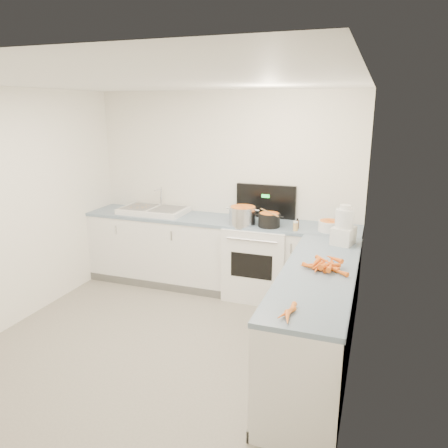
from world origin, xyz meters
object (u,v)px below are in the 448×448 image
(sink, at_px, (154,210))
(mixing_bowl, at_px, (330,226))
(stove, at_px, (259,259))
(black_pot, at_px, (269,221))
(extract_bottle, at_px, (297,224))
(spice_jar, at_px, (295,227))
(steel_pot, at_px, (243,216))
(food_processor, at_px, (344,227))

(sink, relative_size, mixing_bowl, 3.35)
(stove, height_order, sink, stove)
(black_pot, height_order, extract_bottle, black_pot)
(sink, relative_size, spice_jar, 9.29)
(steel_pot, bearing_deg, stove, 39.52)
(mixing_bowl, height_order, extract_bottle, mixing_bowl)
(extract_bottle, bearing_deg, steel_pot, -176.86)
(steel_pot, xyz_separation_m, food_processor, (1.20, -0.39, 0.08))
(sink, distance_m, black_pot, 1.61)
(sink, relative_size, extract_bottle, 8.78)
(black_pot, height_order, spice_jar, black_pot)
(steel_pot, relative_size, extract_bottle, 3.30)
(spice_jar, height_order, food_processor, food_processor)
(mixing_bowl, height_order, food_processor, food_processor)
(black_pot, relative_size, food_processor, 0.62)
(steel_pot, height_order, food_processor, food_processor)
(mixing_bowl, bearing_deg, food_processor, -67.29)
(steel_pot, distance_m, food_processor, 1.26)
(steel_pot, bearing_deg, spice_jar, -5.19)
(black_pot, xyz_separation_m, food_processor, (0.87, -0.40, 0.11))
(sink, bearing_deg, steel_pot, -7.01)
(steel_pot, height_order, mixing_bowl, steel_pot)
(sink, height_order, extract_bottle, sink)
(black_pot, bearing_deg, steel_pot, -178.87)
(extract_bottle, bearing_deg, sink, 176.39)
(sink, xyz_separation_m, mixing_bowl, (2.29, -0.10, 0.02))
(extract_bottle, bearing_deg, spice_jar, -91.83)
(stove, xyz_separation_m, food_processor, (1.03, -0.53, 0.64))
(food_processor, bearing_deg, spice_jar, 149.00)
(spice_jar, bearing_deg, steel_pot, 174.81)
(stove, bearing_deg, black_pot, -41.92)
(stove, relative_size, food_processor, 3.32)
(black_pot, xyz_separation_m, spice_jar, (0.32, -0.07, -0.02))
(sink, distance_m, food_processor, 2.54)
(sink, height_order, spice_jar, sink)
(stove, bearing_deg, spice_jar, -22.90)
(extract_bottle, distance_m, food_processor, 0.71)
(stove, relative_size, steel_pot, 4.21)
(steel_pot, bearing_deg, food_processor, -18.05)
(steel_pot, bearing_deg, mixing_bowl, 3.12)
(steel_pot, xyz_separation_m, mixing_bowl, (1.01, 0.06, -0.04))
(steel_pot, relative_size, food_processor, 0.79)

